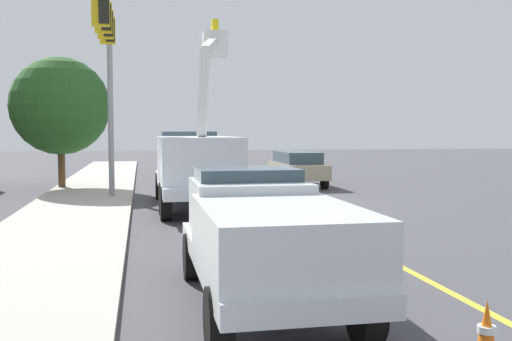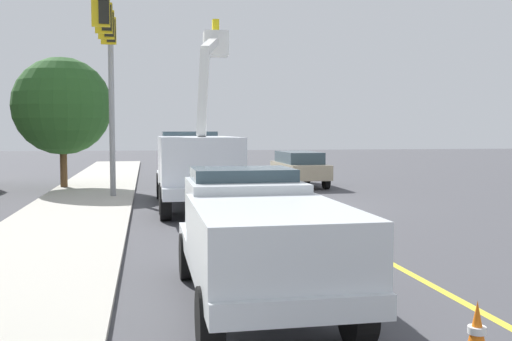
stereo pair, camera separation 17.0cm
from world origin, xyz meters
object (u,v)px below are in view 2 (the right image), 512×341
object	(u,v)px
passing_minivan	(299,166)
traffic_signal_mast	(108,52)
service_pickup_truck	(258,235)
traffic_cone_mid_front	(235,185)
utility_bucket_truck	(195,162)
traffic_cone_leading	(477,340)

from	to	relation	value
passing_minivan	traffic_signal_mast	distance (m)	11.39
service_pickup_truck	traffic_signal_mast	bearing A→B (deg)	14.56
service_pickup_truck	traffic_cone_mid_front	distance (m)	16.51
utility_bucket_truck	passing_minivan	distance (m)	9.00
service_pickup_truck	traffic_cone_mid_front	size ratio (longest dim) A/B	7.88
traffic_cone_mid_front	traffic_signal_mast	size ratio (longest dim) A/B	0.09
service_pickup_truck	traffic_signal_mast	size ratio (longest dim) A/B	0.74
passing_minivan	traffic_signal_mast	bearing A→B (deg)	125.36
service_pickup_truck	traffic_cone_leading	distance (m)	3.62
passing_minivan	traffic_cone_mid_front	bearing A→B (deg)	127.22
service_pickup_truck	traffic_cone_leading	world-z (taller)	service_pickup_truck
passing_minivan	traffic_cone_mid_front	distance (m)	4.45
utility_bucket_truck	traffic_cone_leading	size ratio (longest dim) A/B	9.56
utility_bucket_truck	traffic_cone_mid_front	distance (m)	5.02
utility_bucket_truck	traffic_signal_mast	bearing A→B (deg)	70.51
traffic_cone_leading	traffic_cone_mid_front	size ratio (longest dim) A/B	1.20
passing_minivan	traffic_signal_mast	xyz separation A→B (m)	(-6.04, 8.51, 4.57)
traffic_cone_mid_front	traffic_signal_mast	distance (m)	7.96
utility_bucket_truck	passing_minivan	size ratio (longest dim) A/B	1.70
utility_bucket_truck	passing_minivan	xyz separation A→B (m)	(7.11, -5.47, -0.64)
utility_bucket_truck	traffic_cone_leading	distance (m)	15.15
service_pickup_truck	passing_minivan	world-z (taller)	service_pickup_truck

